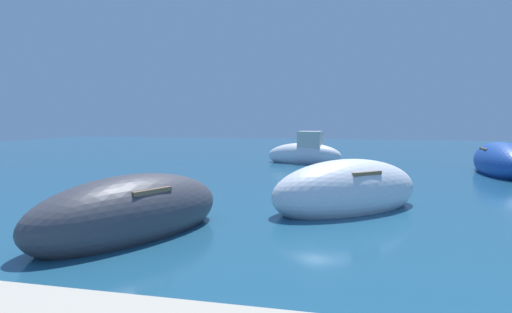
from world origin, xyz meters
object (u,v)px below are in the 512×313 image
at_px(moored_boat_3, 305,154).
at_px(moored_boat_5, 347,192).
at_px(moored_boat_1, 501,162).
at_px(moored_boat_4, 131,213).

height_order(moored_boat_3, moored_boat_5, moored_boat_3).
xyz_separation_m(moored_boat_3, moored_boat_5, (2.28, -10.61, -0.01)).
xyz_separation_m(moored_boat_1, moored_boat_3, (-7.95, 2.34, -0.00)).
height_order(moored_boat_1, moored_boat_4, moored_boat_1).
distance_m(moored_boat_1, moored_boat_3, 8.28).
distance_m(moored_boat_3, moored_boat_5, 10.85).
distance_m(moored_boat_4, moored_boat_5, 4.98).
height_order(moored_boat_4, moored_boat_5, moored_boat_5).
distance_m(moored_boat_3, moored_boat_4, 13.91).
distance_m(moored_boat_1, moored_boat_4, 14.89).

